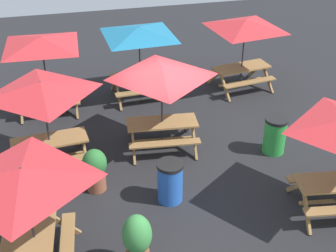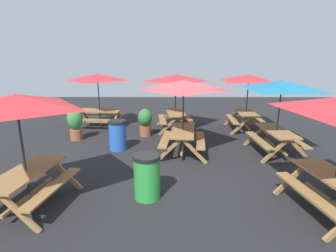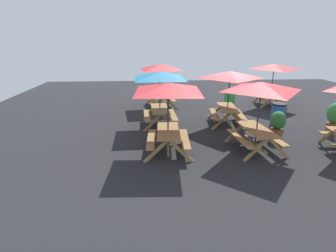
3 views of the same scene
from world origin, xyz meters
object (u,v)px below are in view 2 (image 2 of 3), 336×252
picnic_table_6 (184,91)px  trash_bin_blue (118,135)px  trash_bin_green (147,176)px  picnic_table_2 (17,111)px  potted_plant_1 (75,122)px  potted_plant_0 (145,121)px  picnic_table_5 (176,82)px  picnic_table_4 (98,81)px  picnic_table_0 (281,91)px  picnic_table_1 (248,82)px

picnic_table_6 → trash_bin_blue: bearing=-92.8°
trash_bin_blue → trash_bin_green: size_ratio=1.00×
picnic_table_2 → potted_plant_1: size_ratio=1.91×
picnic_table_2 → potted_plant_0: size_ratio=2.20×
picnic_table_5 → trash_bin_green: 5.81m
trash_bin_green → potted_plant_0: bearing=-174.4°
picnic_table_2 → potted_plant_0: 5.48m
picnic_table_4 → trash_bin_green: (5.92, 2.53, -1.49)m
picnic_table_0 → picnic_table_2: bearing=-66.5°
picnic_table_1 → picnic_table_4: 6.20m
picnic_table_0 → picnic_table_6: bearing=-92.7°
potted_plant_1 → picnic_table_4: bearing=166.5°
picnic_table_0 → picnic_table_1: (-2.79, -0.17, 0.00)m
picnic_table_5 → potted_plant_1: bearing=-73.8°
picnic_table_1 → potted_plant_1: picnic_table_1 is taller
picnic_table_1 → picnic_table_6: bearing=-42.0°
picnic_table_6 → picnic_table_1: bearing=141.2°
picnic_table_2 → trash_bin_blue: picnic_table_2 is taller
picnic_table_2 → picnic_table_6: (-3.06, 3.29, 0.00)m
picnic_table_4 → trash_bin_green: size_ratio=2.38×
picnic_table_4 → picnic_table_0: bearing=-21.0°
picnic_table_2 → picnic_table_5: same height
picnic_table_5 → trash_bin_blue: 3.50m
picnic_table_6 → trash_bin_green: size_ratio=2.38×
trash_bin_green → potted_plant_1: (-4.11, -2.96, 0.17)m
picnic_table_1 → picnic_table_5: (-0.03, -2.94, 0.00)m
picnic_table_1 → picnic_table_2: same height
trash_bin_green → picnic_table_2: bearing=-82.4°
trash_bin_blue → picnic_table_1: bearing=116.9°
picnic_table_4 → potted_plant_0: size_ratio=2.20×
picnic_table_0 → trash_bin_blue: picnic_table_0 is taller
picnic_table_4 → picnic_table_2: bearing=-83.1°
picnic_table_4 → trash_bin_green: picnic_table_4 is taller
picnic_table_4 → potted_plant_0: (1.31, 2.08, -1.40)m
picnic_table_4 → potted_plant_1: size_ratio=1.91×
picnic_table_1 → potted_plant_1: size_ratio=2.31×
picnic_table_1 → potted_plant_0: size_ratio=2.66×
picnic_table_1 → picnic_table_5: size_ratio=1.21×
picnic_table_2 → picnic_table_5: 6.66m
picnic_table_5 → trash_bin_blue: bearing=-43.0°
picnic_table_2 → picnic_table_4: same height
picnic_table_0 → picnic_table_5: 4.20m
picnic_table_1 → trash_bin_blue: size_ratio=2.88×
potted_plant_1 → picnic_table_6: bearing=70.4°
picnic_table_5 → potted_plant_1: picnic_table_5 is taller
picnic_table_0 → potted_plant_1: size_ratio=2.31×
picnic_table_2 → potted_plant_1: 4.66m
potted_plant_1 → picnic_table_2: bearing=7.4°
trash_bin_blue → trash_bin_green: 3.29m
picnic_table_1 → trash_bin_green: (5.53, -3.66, -1.49)m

